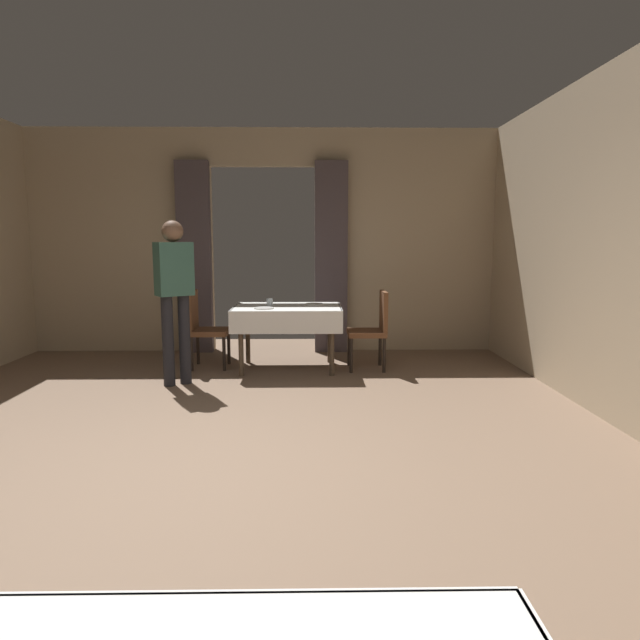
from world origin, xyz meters
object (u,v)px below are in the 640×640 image
(plate_mid_a, at_px, (264,308))
(person_waiter_by_doorway, at_px, (175,288))
(plate_mid_b, at_px, (314,304))
(chair_mid_right, at_px, (373,326))
(chair_mid_left, at_px, (203,325))
(glass_mid_c, at_px, (270,302))
(dining_table_mid, at_px, (288,314))

(plate_mid_a, height_order, person_waiter_by_doorway, person_waiter_by_doorway)
(person_waiter_by_doorway, bearing_deg, plate_mid_b, 31.52)
(person_waiter_by_doorway, bearing_deg, chair_mid_right, 17.83)
(chair_mid_left, distance_m, glass_mid_c, 0.85)
(plate_mid_a, distance_m, glass_mid_c, 0.32)
(person_waiter_by_doorway, bearing_deg, dining_table_mid, 32.03)
(dining_table_mid, bearing_deg, glass_mid_c, 154.81)
(dining_table_mid, height_order, plate_mid_b, plate_mid_b)
(chair_mid_right, bearing_deg, person_waiter_by_doorway, -162.17)
(chair_mid_right, distance_m, plate_mid_b, 0.76)
(plate_mid_a, xyz_separation_m, person_waiter_by_doorway, (-0.88, -0.50, 0.27))
(chair_mid_left, distance_m, person_waiter_by_doorway, 0.96)
(plate_mid_b, xyz_separation_m, person_waiter_by_doorway, (-1.46, -0.89, 0.27))
(plate_mid_a, relative_size, person_waiter_by_doorway, 0.13)
(plate_mid_b, height_order, glass_mid_c, glass_mid_c)
(dining_table_mid, xyz_separation_m, plate_mid_a, (-0.26, -0.21, 0.10))
(plate_mid_a, relative_size, glass_mid_c, 2.65)
(dining_table_mid, distance_m, plate_mid_b, 0.38)
(chair_mid_right, height_order, plate_mid_b, chair_mid_right)
(chair_mid_left, xyz_separation_m, chair_mid_right, (2.03, -0.11, 0.00))
(chair_mid_right, relative_size, person_waiter_by_doorway, 0.54)
(dining_table_mid, bearing_deg, chair_mid_left, 174.84)
(chair_mid_left, height_order, glass_mid_c, chair_mid_left)
(chair_mid_left, height_order, person_waiter_by_doorway, person_waiter_by_doorway)
(plate_mid_a, xyz_separation_m, glass_mid_c, (0.04, 0.32, 0.04))
(chair_mid_left, bearing_deg, person_waiter_by_doorway, -99.01)
(dining_table_mid, bearing_deg, plate_mid_a, -140.37)
(dining_table_mid, bearing_deg, chair_mid_right, -1.19)
(chair_mid_left, xyz_separation_m, plate_mid_b, (1.33, 0.09, 0.24))
(dining_table_mid, height_order, person_waiter_by_doorway, person_waiter_by_doorway)
(dining_table_mid, xyz_separation_m, chair_mid_left, (-1.01, 0.09, -0.14))
(dining_table_mid, bearing_deg, plate_mid_b, 29.63)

